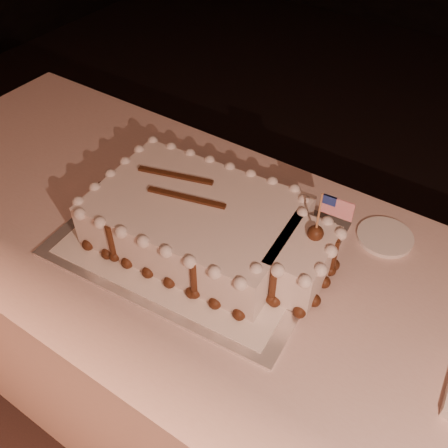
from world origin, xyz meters
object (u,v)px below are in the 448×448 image
Objects in this scene: banquet_table at (269,371)px; cake_board at (197,238)px; sheet_cake at (208,225)px; side_plate at (385,237)px.

cake_board is (-0.24, 0.01, 0.38)m from banquet_table.
sheet_cake is 4.39× the size of side_plate.
banquet_table is 0.45m from cake_board.
sheet_cake is at bearing 176.69° from banquet_table.
banquet_table is 0.49m from side_plate.
sheet_cake is (0.03, 0.00, 0.06)m from cake_board.
cake_board reaches higher than banquet_table.
banquet_table is 4.03× the size of sheet_cake.
sheet_cake is at bearing 0.49° from cake_board.
banquet_table is at bearing -117.74° from side_plate.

